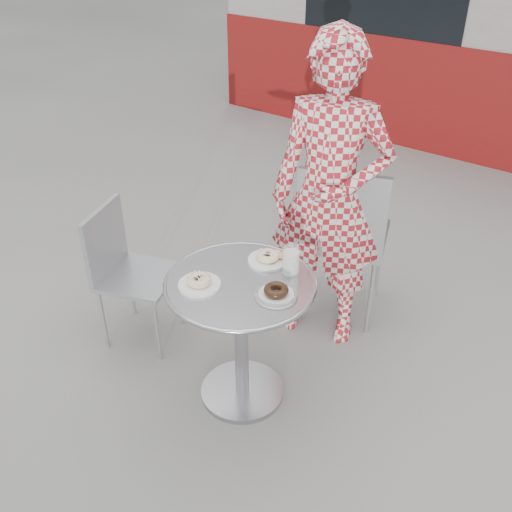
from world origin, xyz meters
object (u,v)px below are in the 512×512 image
Objects in this scene: seated_person at (330,198)px; plate_far at (269,258)px; milk_cup at (291,261)px; chair_left at (141,300)px; plate_near at (199,282)px; plate_checker at (276,293)px; chair_far at (341,266)px; bistro_table at (241,312)px.

plate_far is at bearing -110.41° from seated_person.
plate_far is 1.44× the size of milk_cup.
seated_person is (0.76, 0.67, 0.59)m from chair_left.
milk_cup reaches higher than chair_left.
milk_cup is (0.10, -0.49, -0.08)m from seated_person.
plate_near is 1.01× the size of plate_checker.
chair_left is at bearing 29.58° from chair_far.
plate_near is 0.34m from plate_checker.
chair_left is 4.24× the size of plate_checker.
chair_far is 0.85m from milk_cup.
bistro_table is at bearing -90.87° from plate_far.
plate_far is at bearing 68.22° from chair_far.
chair_far reaches higher than plate_near.
chair_far is 5.31× the size of plate_checker.
milk_cup is (-0.05, 0.18, 0.05)m from plate_checker.
chair_left reaches higher than bistro_table.
plate_far is 0.14m from milk_cup.
chair_far is at bearing 75.11° from seated_person.
chair_left is 0.89m from plate_far.
plate_far is at bearing 132.87° from plate_checker.
milk_cup is (0.11, -0.71, 0.45)m from chair_far.
bistro_table is at bearing 46.94° from plate_near.
plate_near and plate_checker have the same top height.
chair_left is at bearing -155.63° from seated_person.
seated_person is 8.94× the size of plate_far.
chair_far is 5.27× the size of plate_near.
bistro_table is 3.74× the size of plate_checker.
plate_checker reaches higher than bistro_table.
plate_checker is at bearing -47.13° from plate_far.
plate_far reaches higher than plate_near.
chair_far reaches higher than plate_checker.
chair_far is 1.16m from chair_left.
seated_person is at bearing -68.69° from chair_left.
milk_cup is (0.86, 0.17, 0.51)m from chair_left.
bistro_table is 0.93m from chair_far.
chair_far reaches higher than milk_cup.
plate_checker is (0.31, 0.14, -0.00)m from plate_near.
chair_far is at bearing 100.20° from plate_checker.
plate_far is (0.00, 0.21, 0.19)m from bistro_table.
chair_far reaches higher than plate_far.
seated_person is 0.84m from plate_near.
chair_left is (-0.73, 0.02, -0.28)m from bistro_table.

